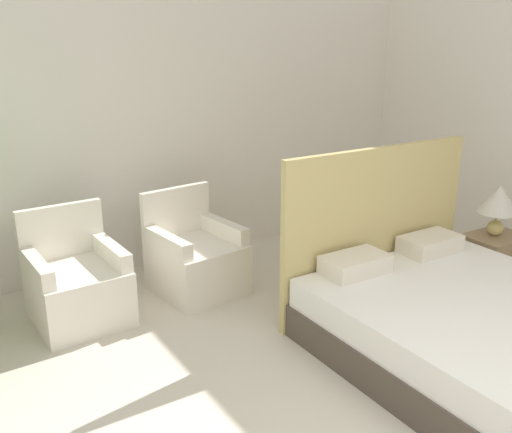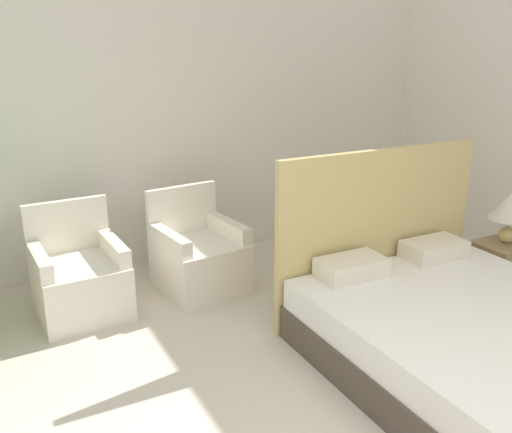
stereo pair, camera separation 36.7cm
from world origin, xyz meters
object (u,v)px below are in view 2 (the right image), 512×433
Objects in this scene: armchair_near_window_left at (80,281)px; table_lamp at (511,207)px; bed at (465,331)px; armchair_near_window_right at (199,259)px; nightstand at (505,267)px.

table_lamp reaches higher than armchair_near_window_left.
bed is 2.42× the size of armchair_near_window_left.
armchair_near_window_right is at bearing 118.78° from bed.
armchair_near_window_left is at bearing 136.76° from bed.
armchair_near_window_left reaches higher than nightstand.
table_lamp reaches higher than armchair_near_window_right.
armchair_near_window_left is 1.04m from armchair_near_window_right.
bed is at bearing -68.16° from armchair_near_window_right.
armchair_near_window_left is at bearing 158.77° from nightstand.
armchair_near_window_right is 2.71m from table_lamp.
bed is 4.63× the size of table_lamp.
nightstand is at bearing -36.20° from armchair_near_window_right.
nightstand is at bearing -23.60° from armchair_near_window_left.
table_lamp is at bearing 30.54° from bed.
armchair_near_window_left and armchair_near_window_right have the same top height.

